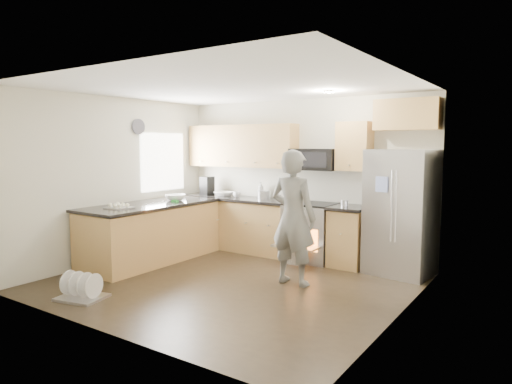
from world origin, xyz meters
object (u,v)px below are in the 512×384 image
Objects in this scene: person at (293,217)px; stove_range at (311,219)px; refrigerator at (401,212)px; dish_rack at (82,292)px.

stove_range is at bearing -70.59° from person.
refrigerator is 1.00× the size of person.
person is 2.94× the size of dish_rack.
person is at bearing -73.38° from stove_range.
stove_range is 1.44m from refrigerator.
refrigerator is 4.38m from dish_rack.
refrigerator reaches higher than dish_rack.
refrigerator is at bearing 0.30° from stove_range.
refrigerator is at bearing 48.24° from dish_rack.
person reaches higher than dish_rack.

